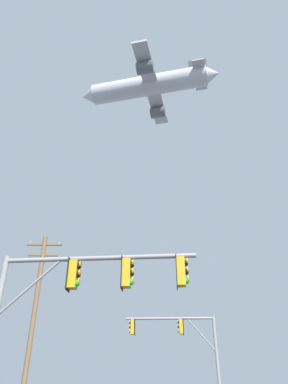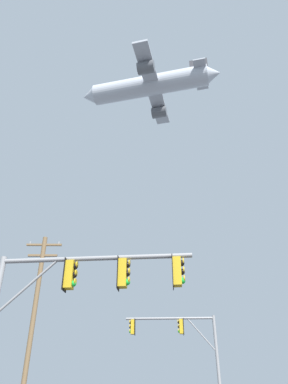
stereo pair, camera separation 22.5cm
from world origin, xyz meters
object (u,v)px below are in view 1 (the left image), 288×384
Objects in this scene: utility_pole at (34,317)px; signal_pole_far at (184,341)px; airplane at (149,86)px; signal_pole_near at (79,292)px.

signal_pole_far is at bearing 21.75° from utility_pole.
airplane is at bearing 70.86° from utility_pole.
signal_pole_near is 10.87m from utility_pole.
signal_pole_near is at bearing -109.72° from signal_pole_far.
airplane is at bearing 94.74° from signal_pole_far.
utility_pole is (-8.91, -3.55, 0.76)m from signal_pole_far.
airplane is (-1.48, 17.85, 41.80)m from signal_pole_far.
airplane reaches higher than signal_pole_near.
utility_pole is at bearing -109.14° from airplane.
signal_pole_far reaches higher than signal_pole_near.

